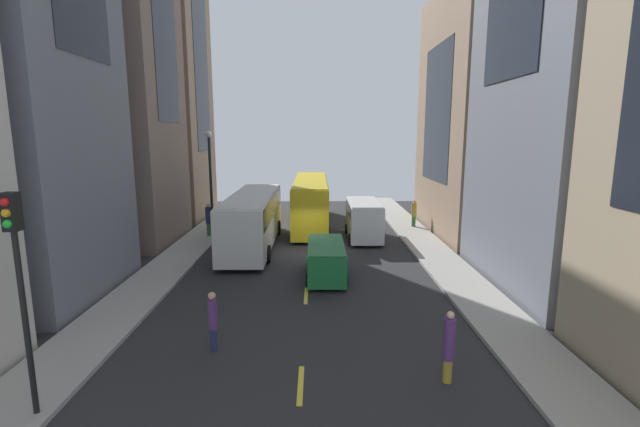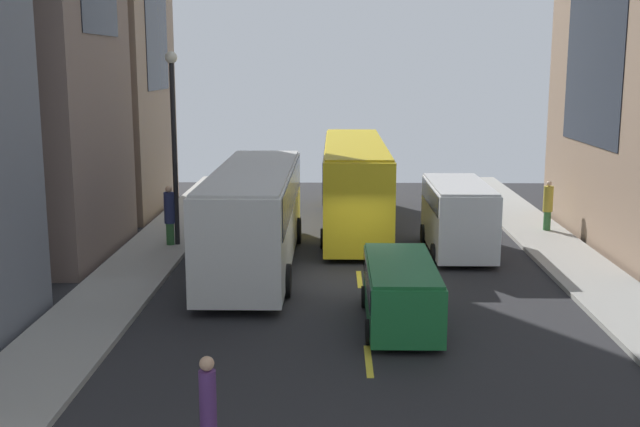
{
  "view_description": "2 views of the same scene",
  "coord_description": "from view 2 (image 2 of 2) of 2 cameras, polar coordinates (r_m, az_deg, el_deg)",
  "views": [
    {
      "loc": [
        0.45,
        -25.44,
        7.02
      ],
      "look_at": [
        0.66,
        -1.22,
        2.63
      ],
      "focal_mm": 24.76,
      "sensor_mm": 36.0,
      "label": 1
    },
    {
      "loc": [
        -0.8,
        -24.22,
        6.79
      ],
      "look_at": [
        -1.26,
        0.02,
        2.14
      ],
      "focal_mm": 44.1,
      "sensor_mm": 36.0,
      "label": 2
    }
  ],
  "objects": [
    {
      "name": "ground_plane",
      "position": [
        25.17,
        2.88,
        -4.8
      ],
      "size": [
        41.22,
        41.22,
        0.0
      ],
      "primitive_type": "plane",
      "color": "#28282B"
    },
    {
      "name": "sidewalk_west",
      "position": [
        25.99,
        -13.67,
        -4.43
      ],
      "size": [
        2.45,
        44.0,
        0.15
      ],
      "primitive_type": "cube",
      "color": "#9E9B93",
      "rests_on": "ground"
    },
    {
      "name": "sidewalk_east",
      "position": [
        26.44,
        19.14,
        -4.47
      ],
      "size": [
        2.45,
        44.0,
        0.15
      ],
      "primitive_type": "cube",
      "color": "#9E9B93",
      "rests_on": "ground"
    },
    {
      "name": "lane_stripe_2",
      "position": [
        18.53,
        3.55,
        -10.64
      ],
      "size": [
        0.16,
        2.0,
        0.01
      ],
      "primitive_type": "cube",
      "color": "yellow",
      "rests_on": "ground"
    },
    {
      "name": "lane_stripe_3",
      "position": [
        25.17,
        2.88,
        -4.79
      ],
      "size": [
        0.16,
        2.0,
        0.01
      ],
      "primitive_type": "cube",
      "color": "yellow",
      "rests_on": "ground"
    },
    {
      "name": "lane_stripe_4",
      "position": [
        31.96,
        2.49,
        -1.4
      ],
      "size": [
        0.16,
        2.0,
        0.01
      ],
      "primitive_type": "cube",
      "color": "yellow",
      "rests_on": "ground"
    },
    {
      "name": "lane_stripe_5",
      "position": [
        38.83,
        2.25,
        0.8
      ],
      "size": [
        0.16,
        2.0,
        0.01
      ],
      "primitive_type": "cube",
      "color": "yellow",
      "rests_on": "ground"
    },
    {
      "name": "lane_stripe_6",
      "position": [
        45.74,
        2.07,
        2.33
      ],
      "size": [
        0.16,
        2.0,
        0.01
      ],
      "primitive_type": "cube",
      "color": "yellow",
      "rests_on": "ground"
    },
    {
      "name": "city_bus_white",
      "position": [
        26.35,
        -4.78,
        0.37
      ],
      "size": [
        2.81,
        11.27,
        3.35
      ],
      "color": "silver",
      "rests_on": "ground"
    },
    {
      "name": "streetcar_yellow",
      "position": [
        32.78,
        2.53,
        2.67
      ],
      "size": [
        2.7,
        12.91,
        3.59
      ],
      "color": "yellow",
      "rests_on": "ground"
    },
    {
      "name": "delivery_van_white",
      "position": [
        28.69,
        9.98,
        0.1
      ],
      "size": [
        2.25,
        5.28,
        2.58
      ],
      "color": "white",
      "rests_on": "ground"
    },
    {
      "name": "car_green_0",
      "position": [
        20.74,
        5.89,
        -5.42
      ],
      "size": [
        1.96,
        4.7,
        1.69
      ],
      "color": "#1E7238",
      "rests_on": "ground"
    },
    {
      "name": "pedestrian_crossing_mid",
      "position": [
        29.52,
        -10.87,
        -0.02
      ],
      "size": [
        0.39,
        0.39,
        2.21
      ],
      "rotation": [
        0.0,
        0.0,
        2.31
      ],
      "color": "#336B38",
      "rests_on": "ground"
    },
    {
      "name": "pedestrian_waiting_curb",
      "position": [
        32.87,
        16.21,
        0.64
      ],
      "size": [
        0.39,
        0.39,
        2.0
      ],
      "rotation": [
        0.0,
        0.0,
        0.18
      ],
      "color": "#336B38",
      "rests_on": "ground"
    },
    {
      "name": "pedestrian_crossing_near",
      "position": [
        13.71,
        -8.12,
        -13.79
      ],
      "size": [
        0.29,
        0.29,
        2.01
      ],
      "rotation": [
        0.0,
        0.0,
        1.93
      ],
      "color": "navy",
      "rests_on": "ground"
    },
    {
      "name": "streetlamp_near",
      "position": [
        29.14,
        -10.58,
        6.12
      ],
      "size": [
        0.44,
        0.44,
        7.06
      ],
      "color": "black",
      "rests_on": "ground"
    }
  ]
}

